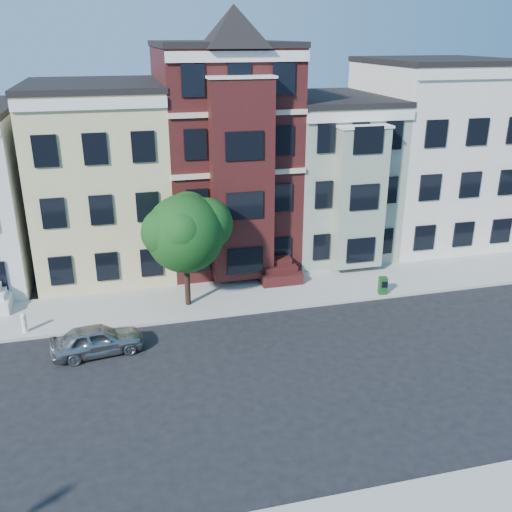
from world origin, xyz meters
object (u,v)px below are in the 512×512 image
object	(u,v)px
parked_car	(97,340)
street_tree	(185,239)
fire_hydrant	(24,325)
newspaper_box	(383,286)

from	to	relation	value
parked_car	street_tree	bearing A→B (deg)	-58.63
street_tree	fire_hydrant	size ratio (longest dim) A/B	9.40
street_tree	fire_hydrant	bearing A→B (deg)	-172.23
parked_car	newspaper_box	size ratio (longest dim) A/B	4.18
newspaper_box	street_tree	bearing A→B (deg)	-177.17
newspaper_box	fire_hydrant	distance (m)	17.37
street_tree	parked_car	world-z (taller)	street_tree
parked_car	fire_hydrant	size ratio (longest dim) A/B	5.17
street_tree	fire_hydrant	distance (m)	8.17
street_tree	newspaper_box	size ratio (longest dim) A/B	7.59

